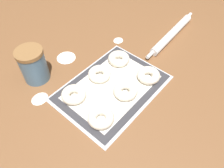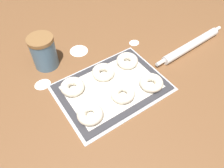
# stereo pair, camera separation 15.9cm
# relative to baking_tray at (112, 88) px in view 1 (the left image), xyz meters

# --- Properties ---
(ground_plane) EXTENTS (2.80, 2.80, 0.00)m
(ground_plane) POSITION_rel_baking_tray_xyz_m (0.01, -0.01, -0.00)
(ground_plane) COLOR brown
(baking_tray) EXTENTS (0.47, 0.34, 0.01)m
(baking_tray) POSITION_rel_baking_tray_xyz_m (0.00, 0.00, 0.00)
(baking_tray) COLOR silver
(baking_tray) RESTS_ON ground_plane
(baking_mat) EXTENTS (0.45, 0.32, 0.00)m
(baking_mat) POSITION_rel_baking_tray_xyz_m (0.00, -0.00, 0.01)
(baking_mat) COLOR #333338
(baking_mat) RESTS_ON baking_tray
(bagel_front_left) EXTENTS (0.10, 0.10, 0.04)m
(bagel_front_left) POSITION_rel_baking_tray_xyz_m (-0.16, -0.08, 0.03)
(bagel_front_left) COLOR silver
(bagel_front_left) RESTS_ON baking_mat
(bagel_front_center) EXTENTS (0.10, 0.10, 0.04)m
(bagel_front_center) POSITION_rel_baking_tray_xyz_m (0.01, -0.07, 0.03)
(bagel_front_center) COLOR silver
(bagel_front_center) RESTS_ON baking_mat
(bagel_front_right) EXTENTS (0.10, 0.10, 0.04)m
(bagel_front_right) POSITION_rel_baking_tray_xyz_m (0.15, -0.09, 0.03)
(bagel_front_right) COLOR silver
(bagel_front_right) RESTS_ON baking_mat
(bagel_back_left) EXTENTS (0.10, 0.10, 0.04)m
(bagel_back_left) POSITION_rel_baking_tray_xyz_m (-0.15, 0.08, 0.03)
(bagel_back_left) COLOR silver
(bagel_back_left) RESTS_ON baking_mat
(bagel_back_center) EXTENTS (0.10, 0.10, 0.04)m
(bagel_back_center) POSITION_rel_baking_tray_xyz_m (0.01, 0.08, 0.03)
(bagel_back_center) COLOR silver
(bagel_back_center) RESTS_ON baking_mat
(bagel_back_right) EXTENTS (0.10, 0.10, 0.04)m
(bagel_back_right) POSITION_rel_baking_tray_xyz_m (0.14, 0.08, 0.03)
(bagel_back_right) COLOR silver
(bagel_back_right) RESTS_ON baking_mat
(flour_canister) EXTENTS (0.12, 0.12, 0.16)m
(flour_canister) POSITION_rel_baking_tray_xyz_m (-0.17, 0.30, 0.08)
(flour_canister) COLOR slate
(flour_canister) RESTS_ON ground_plane
(rolling_pin) EXTENTS (0.49, 0.06, 0.04)m
(rolling_pin) POSITION_rel_baking_tray_xyz_m (0.49, -0.00, 0.02)
(rolling_pin) COLOR silver
(rolling_pin) RESTS_ON ground_plane
(flour_patch_near) EXTENTS (0.09, 0.09, 0.00)m
(flour_patch_near) POSITION_rel_baking_tray_xyz_m (0.00, 0.31, -0.00)
(flour_patch_near) COLOR white
(flour_patch_near) RESTS_ON ground_plane
(flour_patch_far) EXTENTS (0.07, 0.06, 0.00)m
(flour_patch_far) POSITION_rel_baking_tray_xyz_m (-0.25, 0.20, -0.00)
(flour_patch_far) COLOR white
(flour_patch_far) RESTS_ON ground_plane
(flour_patch_side) EXTENTS (0.05, 0.05, 0.00)m
(flour_patch_side) POSITION_rel_baking_tray_xyz_m (0.28, 0.19, -0.00)
(flour_patch_side) COLOR white
(flour_patch_side) RESTS_ON ground_plane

